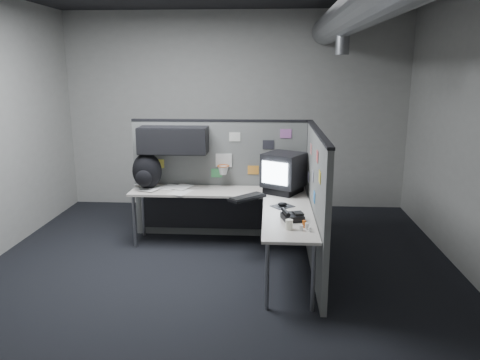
# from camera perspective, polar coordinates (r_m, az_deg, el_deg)

# --- Properties ---
(room) EXTENTS (5.62, 5.62, 3.22)m
(room) POSITION_cam_1_polar(r_m,az_deg,el_deg) (4.95, 3.61, 11.11)
(room) COLOR black
(room) RESTS_ON ground
(partition_back) EXTENTS (2.44, 0.42, 1.63)m
(partition_back) POSITION_cam_1_polar(r_m,az_deg,el_deg) (6.36, -3.84, 1.65)
(partition_back) COLOR slate
(partition_back) RESTS_ON ground
(partition_right) EXTENTS (0.07, 2.23, 1.63)m
(partition_right) POSITION_cam_1_polar(r_m,az_deg,el_deg) (5.39, 9.21, -2.62)
(partition_right) COLOR slate
(partition_right) RESTS_ON ground
(desk) EXTENTS (2.31, 2.11, 0.73)m
(desk) POSITION_cam_1_polar(r_m,az_deg,el_deg) (5.90, -0.58, -3.10)
(desk) COLOR beige
(desk) RESTS_ON ground
(monitor) EXTENTS (0.62, 0.62, 0.52)m
(monitor) POSITION_cam_1_polar(r_m,az_deg,el_deg) (6.02, 5.34, 0.93)
(monitor) COLOR black
(monitor) RESTS_ON desk
(keyboard) EXTENTS (0.47, 0.48, 0.04)m
(keyboard) POSITION_cam_1_polar(r_m,az_deg,el_deg) (5.75, 0.88, -2.13)
(keyboard) COLOR black
(keyboard) RESTS_ON desk
(mouse) EXTENTS (0.30, 0.30, 0.05)m
(mouse) POSITION_cam_1_polar(r_m,az_deg,el_deg) (5.46, 5.20, -3.06)
(mouse) COLOR black
(mouse) RESTS_ON desk
(phone) EXTENTS (0.26, 0.27, 0.11)m
(phone) POSITION_cam_1_polar(r_m,az_deg,el_deg) (5.00, 6.35, -4.40)
(phone) COLOR black
(phone) RESTS_ON desk
(bottles) EXTENTS (0.12, 0.15, 0.07)m
(bottles) POSITION_cam_1_polar(r_m,az_deg,el_deg) (4.73, 7.97, -5.62)
(bottles) COLOR silver
(bottles) RESTS_ON desk
(cup) EXTENTS (0.10, 0.10, 0.10)m
(cup) POSITION_cam_1_polar(r_m,az_deg,el_deg) (4.70, 6.01, -5.42)
(cup) COLOR white
(cup) RESTS_ON desk
(papers) EXTENTS (0.86, 0.77, 0.02)m
(papers) POSITION_cam_1_polar(r_m,az_deg,el_deg) (6.36, -9.38, -0.89)
(papers) COLOR white
(papers) RESTS_ON desk
(backpack) EXTENTS (0.47, 0.46, 0.48)m
(backpack) POSITION_cam_1_polar(r_m,az_deg,el_deg) (6.31, -11.30, 1.02)
(backpack) COLOR black
(backpack) RESTS_ON desk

